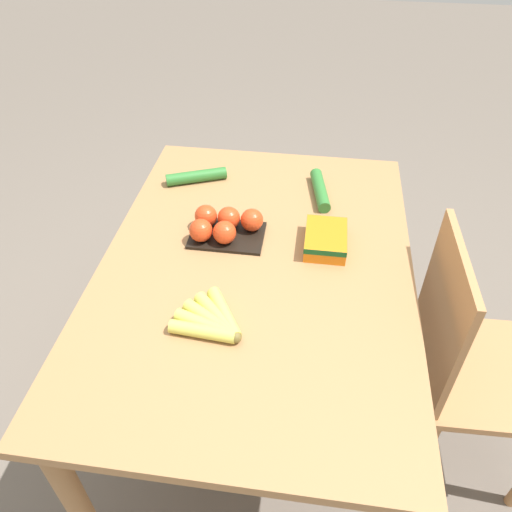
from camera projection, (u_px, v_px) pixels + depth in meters
The scene contains 8 objects.
ground_plane at pixel (256, 410), 1.95m from camera, with size 12.00×12.00×0.00m, color #665B51.
dining_table at pixel (256, 290), 1.51m from camera, with size 1.28×0.90×0.77m.
chair at pixel (467, 364), 1.52m from camera, with size 0.43×0.41×0.92m.
banana_bunch at pixel (213, 322), 1.25m from camera, with size 0.17×0.18×0.03m.
tomato_pack at pixel (223, 225), 1.51m from camera, with size 0.15×0.23×0.08m.
carrot_bag at pixel (326, 238), 1.48m from camera, with size 0.17×0.12×0.05m.
cucumber_near at pixel (320, 190), 1.69m from camera, with size 0.22×0.08×0.04m.
cucumber_far at pixel (196, 176), 1.75m from camera, with size 0.12×0.21×0.04m.
Camera 1 is at (1.06, 0.15, 1.74)m, focal length 35.00 mm.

